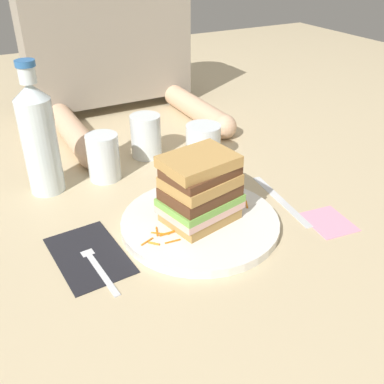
# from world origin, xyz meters

# --- Properties ---
(ground_plane) EXTENTS (3.00, 3.00, 0.00)m
(ground_plane) POSITION_xyz_m (0.00, 0.00, 0.00)
(ground_plane) COLOR #C6B289
(main_plate) EXTENTS (0.28, 0.28, 0.02)m
(main_plate) POSITION_xyz_m (-0.02, -0.01, 0.01)
(main_plate) COLOR white
(main_plate) RESTS_ON ground_plane
(sandwich) EXTENTS (0.15, 0.12, 0.12)m
(sandwich) POSITION_xyz_m (-0.02, -0.01, 0.08)
(sandwich) COLOR tan
(sandwich) RESTS_ON main_plate
(carrot_shred_0) EXTENTS (0.03, 0.02, 0.00)m
(carrot_shred_0) POSITION_xyz_m (-0.10, -0.02, 0.02)
(carrot_shred_0) COLOR orange
(carrot_shred_0) RESTS_ON main_plate
(carrot_shred_1) EXTENTS (0.03, 0.01, 0.00)m
(carrot_shred_1) POSITION_xyz_m (-0.13, -0.03, 0.02)
(carrot_shred_1) COLOR orange
(carrot_shred_1) RESTS_ON main_plate
(carrot_shred_2) EXTENTS (0.02, 0.02, 0.00)m
(carrot_shred_2) POSITION_xyz_m (-0.12, -0.04, 0.02)
(carrot_shred_2) COLOR orange
(carrot_shred_2) RESTS_ON main_plate
(carrot_shred_3) EXTENTS (0.01, 0.02, 0.00)m
(carrot_shred_3) POSITION_xyz_m (-0.10, -0.01, 0.02)
(carrot_shred_3) COLOR orange
(carrot_shred_3) RESTS_ON main_plate
(carrot_shred_4) EXTENTS (0.03, 0.00, 0.00)m
(carrot_shred_4) POSITION_xyz_m (-0.09, -0.03, 0.02)
(carrot_shred_4) COLOR orange
(carrot_shred_4) RESTS_ON main_plate
(carrot_shred_5) EXTENTS (0.03, 0.01, 0.00)m
(carrot_shred_5) POSITION_xyz_m (-0.09, -0.05, 0.02)
(carrot_shred_5) COLOR orange
(carrot_shred_5) RESTS_ON main_plate
(carrot_shred_6) EXTENTS (0.01, 0.02, 0.00)m
(carrot_shred_6) POSITION_xyz_m (0.08, -0.02, 0.02)
(carrot_shred_6) COLOR orange
(carrot_shred_6) RESTS_ON main_plate
(carrot_shred_7) EXTENTS (0.02, 0.01, 0.00)m
(carrot_shred_7) POSITION_xyz_m (0.05, 0.01, 0.02)
(carrot_shred_7) COLOR orange
(carrot_shred_7) RESTS_ON main_plate
(carrot_shred_8) EXTENTS (0.03, 0.01, 0.00)m
(carrot_shred_8) POSITION_xyz_m (0.07, -0.01, 0.02)
(carrot_shred_8) COLOR orange
(carrot_shred_8) RESTS_ON main_plate
(carrot_shred_9) EXTENTS (0.01, 0.02, 0.00)m
(carrot_shred_9) POSITION_xyz_m (0.06, 0.02, 0.02)
(carrot_shred_9) COLOR orange
(carrot_shred_9) RESTS_ON main_plate
(carrot_shred_10) EXTENTS (0.01, 0.02, 0.00)m
(carrot_shred_10) POSITION_xyz_m (0.06, 0.00, 0.02)
(carrot_shred_10) COLOR orange
(carrot_shred_10) RESTS_ON main_plate
(carrot_shred_11) EXTENTS (0.01, 0.02, 0.00)m
(carrot_shred_11) POSITION_xyz_m (0.06, 0.02, 0.02)
(carrot_shred_11) COLOR orange
(carrot_shred_11) RESTS_ON main_plate
(carrot_shred_12) EXTENTS (0.02, 0.02, 0.00)m
(carrot_shred_12) POSITION_xyz_m (0.06, -0.00, 0.02)
(carrot_shred_12) COLOR orange
(carrot_shred_12) RESTS_ON main_plate
(carrot_shred_13) EXTENTS (0.01, 0.02, 0.00)m
(carrot_shred_13) POSITION_xyz_m (0.07, -0.00, 0.02)
(carrot_shred_13) COLOR orange
(carrot_shred_13) RESTS_ON main_plate
(carrot_shred_14) EXTENTS (0.01, 0.02, 0.00)m
(carrot_shred_14) POSITION_xyz_m (0.08, 0.01, 0.02)
(carrot_shred_14) COLOR orange
(carrot_shred_14) RESTS_ON main_plate
(napkin_dark) EXTENTS (0.11, 0.17, 0.00)m
(napkin_dark) POSITION_xyz_m (-0.22, -0.00, 0.00)
(napkin_dark) COLOR black
(napkin_dark) RESTS_ON ground_plane
(fork) EXTENTS (0.03, 0.17, 0.00)m
(fork) POSITION_xyz_m (-0.21, -0.02, 0.00)
(fork) COLOR silver
(fork) RESTS_ON napkin_dark
(knife) EXTENTS (0.04, 0.20, 0.00)m
(knife) POSITION_xyz_m (0.17, -0.02, 0.00)
(knife) COLOR silver
(knife) RESTS_ON ground_plane
(juice_glass) EXTENTS (0.08, 0.08, 0.08)m
(juice_glass) POSITION_xyz_m (0.12, 0.22, 0.04)
(juice_glass) COLOR white
(juice_glass) RESTS_ON ground_plane
(water_bottle) EXTENTS (0.07, 0.07, 0.26)m
(water_bottle) POSITION_xyz_m (-0.22, 0.25, 0.12)
(water_bottle) COLOR silver
(water_bottle) RESTS_ON ground_plane
(empty_tumbler_0) EXTENTS (0.07, 0.07, 0.10)m
(empty_tumbler_0) POSITION_xyz_m (0.02, 0.30, 0.05)
(empty_tumbler_0) COLOR silver
(empty_tumbler_0) RESTS_ON ground_plane
(empty_tumbler_1) EXTENTS (0.07, 0.07, 0.10)m
(empty_tumbler_1) POSITION_xyz_m (-0.10, 0.24, 0.05)
(empty_tumbler_1) COLOR silver
(empty_tumbler_1) RESTS_ON ground_plane
(napkin_pink) EXTENTS (0.08, 0.10, 0.00)m
(napkin_pink) POSITION_xyz_m (0.20, -0.11, 0.00)
(napkin_pink) COLOR pink
(napkin_pink) RESTS_ON ground_plane
(diner_across) EXTENTS (0.46, 0.48, 0.54)m
(diner_across) POSITION_xyz_m (0.06, 0.62, 0.25)
(diner_across) COLOR #DBAD89
(diner_across) RESTS_ON ground_plane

